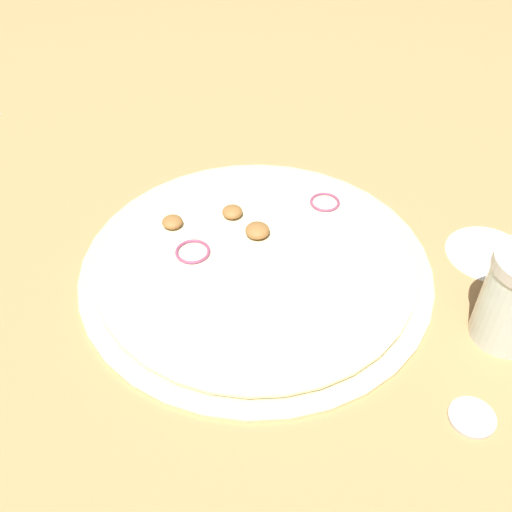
# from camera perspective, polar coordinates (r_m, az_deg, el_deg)

# --- Properties ---
(ground_plane) EXTENTS (3.00, 3.00, 0.00)m
(ground_plane) POSITION_cam_1_polar(r_m,az_deg,el_deg) (0.64, -0.00, -1.19)
(ground_plane) COLOR tan
(pizza) EXTENTS (0.37, 0.37, 0.03)m
(pizza) POSITION_cam_1_polar(r_m,az_deg,el_deg) (0.64, -0.04, -0.74)
(pizza) COLOR beige
(pizza) RESTS_ON ground_plane
(loose_cap) EXTENTS (0.04, 0.04, 0.01)m
(loose_cap) POSITION_cam_1_polar(r_m,az_deg,el_deg) (0.56, 19.92, -14.16)
(loose_cap) COLOR beige
(loose_cap) RESTS_ON ground_plane
(flour_patch) EXTENTS (0.09, 0.09, 0.00)m
(flour_patch) POSITION_cam_1_polar(r_m,az_deg,el_deg) (0.71, 21.16, 0.24)
(flour_patch) COLOR white
(flour_patch) RESTS_ON ground_plane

